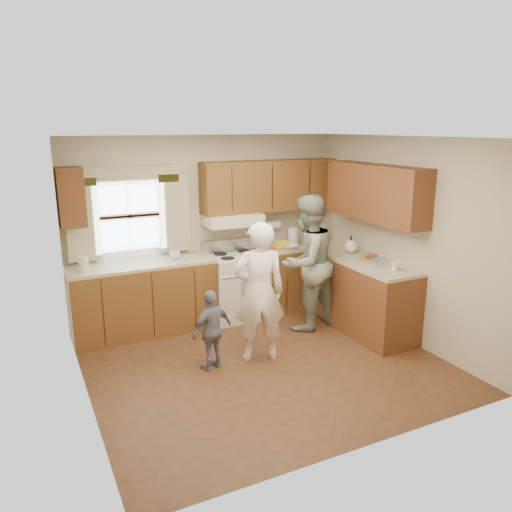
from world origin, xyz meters
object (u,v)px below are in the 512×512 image
woman_right (307,263)px  child (212,330)px  woman_left (259,292)px  stove (236,285)px

woman_right → child: woman_right is taller
woman_right → child: bearing=0.2°
woman_right → woman_left: bearing=10.9°
woman_left → woman_right: (0.98, 0.57, 0.08)m
stove → child: stove is taller
woman_left → woman_right: 1.14m
stove → woman_right: woman_right is taller
stove → woman_left: bearing=-102.8°
woman_left → child: bearing=13.5°
stove → child: 1.56m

